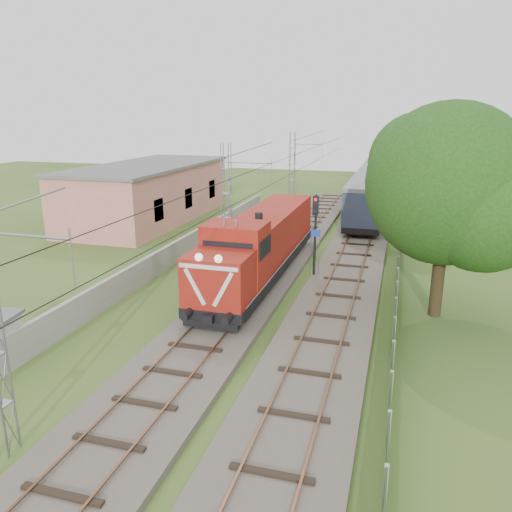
% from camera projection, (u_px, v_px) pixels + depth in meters
% --- Properties ---
extents(ground, '(140.00, 140.00, 0.00)m').
position_uv_depth(ground, '(201.00, 348.00, 21.63)').
color(ground, '#35511E').
rests_on(ground, ground).
extents(track_main, '(4.20, 70.00, 0.45)m').
position_uv_depth(track_main, '(248.00, 291.00, 28.03)').
color(track_main, '#6B6054').
rests_on(track_main, ground).
extents(track_side, '(4.20, 80.00, 0.45)m').
position_uv_depth(track_side, '(359.00, 242.00, 38.69)').
color(track_side, '#6B6054').
rests_on(track_side, ground).
extents(catenary, '(3.31, 70.00, 8.00)m').
position_uv_depth(catenary, '(227.00, 205.00, 32.37)').
color(catenary, gray).
rests_on(catenary, ground).
extents(boundary_wall, '(0.25, 40.00, 1.50)m').
position_uv_depth(boundary_wall, '(179.00, 250.00, 34.24)').
color(boundary_wall, '#9E9E99').
rests_on(boundary_wall, ground).
extents(station_building, '(8.40, 20.40, 5.22)m').
position_uv_depth(station_building, '(149.00, 192.00, 47.07)').
color(station_building, tan).
rests_on(station_building, ground).
extents(fence, '(0.12, 32.00, 1.20)m').
position_uv_depth(fence, '(394.00, 329.00, 22.08)').
color(fence, black).
rests_on(fence, ground).
extents(locomotive, '(3.04, 17.38, 4.41)m').
position_uv_depth(locomotive, '(261.00, 244.00, 29.85)').
color(locomotive, black).
rests_on(locomotive, ground).
extents(coach_rake, '(3.08, 91.99, 3.56)m').
position_uv_depth(coach_rake, '(385.00, 159.00, 80.74)').
color(coach_rake, black).
rests_on(coach_rake, ground).
extents(signal_post, '(0.58, 0.45, 5.22)m').
position_uv_depth(signal_post, '(315.00, 222.00, 29.51)').
color(signal_post, black).
rests_on(signal_post, ground).
extents(tree_a, '(8.04, 7.66, 10.42)m').
position_uv_depth(tree_a, '(450.00, 186.00, 23.33)').
color(tree_a, '#3B2B18').
rests_on(tree_a, ground).
extents(tree_b, '(6.72, 6.40, 8.71)m').
position_uv_depth(tree_b, '(459.00, 171.00, 39.10)').
color(tree_b, '#3B2B18').
rests_on(tree_b, ground).
extents(tree_c, '(6.50, 6.19, 8.42)m').
position_uv_depth(tree_c, '(446.00, 160.00, 49.88)').
color(tree_c, '#3B2B18').
rests_on(tree_c, ground).
extents(tree_d, '(7.46, 7.10, 9.67)m').
position_uv_depth(tree_d, '(445.00, 145.00, 60.14)').
color(tree_d, '#3B2B18').
rests_on(tree_d, ground).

